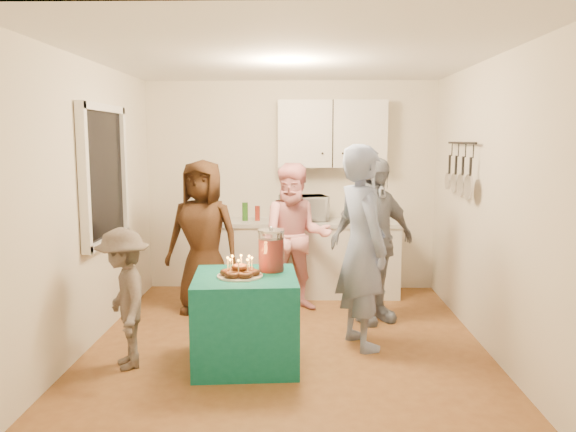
{
  "coord_description": "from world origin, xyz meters",
  "views": [
    {
      "loc": [
        0.12,
        -5.02,
        1.89
      ],
      "look_at": [
        0.0,
        0.35,
        1.15
      ],
      "focal_mm": 35.0,
      "sensor_mm": 36.0,
      "label": 1
    }
  ],
  "objects_px": {
    "microwave": "(303,208)",
    "woman_back_center": "(296,237)",
    "party_table": "(246,320)",
    "child_near_left": "(124,298)",
    "man_birthday": "(362,247)",
    "woman_back_right": "(373,240)",
    "counter": "(307,259)",
    "punch_jar": "(271,251)",
    "woman_back_left": "(203,237)"
  },
  "relations": [
    {
      "from": "microwave",
      "to": "child_near_left",
      "type": "distance_m",
      "value": 2.76
    },
    {
      "from": "man_birthday",
      "to": "woman_back_left",
      "type": "relative_size",
      "value": 1.1
    },
    {
      "from": "punch_jar",
      "to": "man_birthday",
      "type": "bearing_deg",
      "value": 18.09
    },
    {
      "from": "party_table",
      "to": "woman_back_left",
      "type": "xyz_separation_m",
      "value": [
        -0.6,
        1.44,
        0.46
      ]
    },
    {
      "from": "woman_back_center",
      "to": "man_birthday",
      "type": "bearing_deg",
      "value": -62.93
    },
    {
      "from": "party_table",
      "to": "child_near_left",
      "type": "xyz_separation_m",
      "value": [
        -0.99,
        -0.1,
        0.21
      ]
    },
    {
      "from": "counter",
      "to": "woman_back_left",
      "type": "distance_m",
      "value": 1.41
    },
    {
      "from": "microwave",
      "to": "man_birthday",
      "type": "distance_m",
      "value": 1.81
    },
    {
      "from": "woman_back_center",
      "to": "woman_back_right",
      "type": "relative_size",
      "value": 0.95
    },
    {
      "from": "counter",
      "to": "man_birthday",
      "type": "height_order",
      "value": "man_birthday"
    },
    {
      "from": "party_table",
      "to": "woman_back_right",
      "type": "xyz_separation_m",
      "value": [
        1.2,
        1.14,
        0.47
      ]
    },
    {
      "from": "punch_jar",
      "to": "woman_back_right",
      "type": "bearing_deg",
      "value": 44.19
    },
    {
      "from": "microwave",
      "to": "woman_back_right",
      "type": "xyz_separation_m",
      "value": [
        0.71,
        -1.03,
        -0.21
      ]
    },
    {
      "from": "punch_jar",
      "to": "party_table",
      "type": "bearing_deg",
      "value": -139.98
    },
    {
      "from": "man_birthday",
      "to": "child_near_left",
      "type": "height_order",
      "value": "man_birthday"
    },
    {
      "from": "woman_back_left",
      "to": "child_near_left",
      "type": "distance_m",
      "value": 1.61
    },
    {
      "from": "microwave",
      "to": "child_near_left",
      "type": "bearing_deg",
      "value": -136.79
    },
    {
      "from": "counter",
      "to": "party_table",
      "type": "height_order",
      "value": "counter"
    },
    {
      "from": "punch_jar",
      "to": "woman_back_center",
      "type": "relative_size",
      "value": 0.21
    },
    {
      "from": "counter",
      "to": "man_birthday",
      "type": "bearing_deg",
      "value": -74.58
    },
    {
      "from": "woman_back_center",
      "to": "punch_jar",
      "type": "bearing_deg",
      "value": -100.57
    },
    {
      "from": "man_birthday",
      "to": "woman_back_right",
      "type": "bearing_deg",
      "value": -36.27
    },
    {
      "from": "microwave",
      "to": "punch_jar",
      "type": "relative_size",
      "value": 1.61
    },
    {
      "from": "counter",
      "to": "woman_back_center",
      "type": "bearing_deg",
      "value": -101.3
    },
    {
      "from": "counter",
      "to": "child_near_left",
      "type": "distance_m",
      "value": 2.74
    },
    {
      "from": "woman_back_center",
      "to": "woman_back_right",
      "type": "height_order",
      "value": "woman_back_right"
    },
    {
      "from": "counter",
      "to": "punch_jar",
      "type": "bearing_deg",
      "value": -99.39
    },
    {
      "from": "microwave",
      "to": "woman_back_center",
      "type": "distance_m",
      "value": 0.69
    },
    {
      "from": "man_birthday",
      "to": "microwave",
      "type": "bearing_deg",
      "value": -4.53
    },
    {
      "from": "woman_back_left",
      "to": "microwave",
      "type": "bearing_deg",
      "value": 45.7
    },
    {
      "from": "party_table",
      "to": "punch_jar",
      "type": "relative_size",
      "value": 2.5
    },
    {
      "from": "child_near_left",
      "to": "woman_back_center",
      "type": "bearing_deg",
      "value": 113.6
    },
    {
      "from": "punch_jar",
      "to": "woman_back_right",
      "type": "relative_size",
      "value": 0.2
    },
    {
      "from": "party_table",
      "to": "man_birthday",
      "type": "xyz_separation_m",
      "value": [
        1.02,
        0.44,
        0.54
      ]
    },
    {
      "from": "man_birthday",
      "to": "punch_jar",
      "type": "bearing_deg",
      "value": 86.75
    },
    {
      "from": "microwave",
      "to": "woman_back_center",
      "type": "xyz_separation_m",
      "value": [
        -0.08,
        -0.64,
        -0.25
      ]
    },
    {
      "from": "party_table",
      "to": "woman_back_center",
      "type": "relative_size",
      "value": 0.52
    },
    {
      "from": "microwave",
      "to": "man_birthday",
      "type": "xyz_separation_m",
      "value": [
        0.52,
        -1.73,
        -0.14
      ]
    },
    {
      "from": "punch_jar",
      "to": "woman_back_left",
      "type": "bearing_deg",
      "value": 122.6
    },
    {
      "from": "party_table",
      "to": "woman_back_center",
      "type": "xyz_separation_m",
      "value": [
        0.41,
        1.53,
        0.44
      ]
    },
    {
      "from": "man_birthday",
      "to": "woman_back_center",
      "type": "bearing_deg",
      "value": 7.83
    },
    {
      "from": "counter",
      "to": "party_table",
      "type": "relative_size",
      "value": 2.59
    },
    {
      "from": "punch_jar",
      "to": "woman_back_left",
      "type": "height_order",
      "value": "woman_back_left"
    },
    {
      "from": "woman_back_left",
      "to": "woman_back_right",
      "type": "bearing_deg",
      "value": 2.58
    },
    {
      "from": "party_table",
      "to": "punch_jar",
      "type": "height_order",
      "value": "punch_jar"
    },
    {
      "from": "microwave",
      "to": "woman_back_right",
      "type": "relative_size",
      "value": 0.32
    },
    {
      "from": "man_birthday",
      "to": "child_near_left",
      "type": "relative_size",
      "value": 1.57
    },
    {
      "from": "counter",
      "to": "man_birthday",
      "type": "relative_size",
      "value": 1.19
    },
    {
      "from": "microwave",
      "to": "man_birthday",
      "type": "relative_size",
      "value": 0.3
    },
    {
      "from": "punch_jar",
      "to": "child_near_left",
      "type": "xyz_separation_m",
      "value": [
        -1.2,
        -0.28,
        -0.34
      ]
    }
  ]
}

